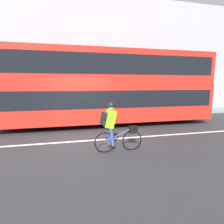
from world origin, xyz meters
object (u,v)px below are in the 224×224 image
(cyclist_on_bike, at_px, (113,125))
(trash_bin, at_px, (42,109))
(bus, at_px, (109,85))
(street_sign_post, at_px, (32,94))

(cyclist_on_bike, relative_size, trash_bin, 1.77)
(bus, height_order, street_sign_post, bus)
(bus, xyz_separation_m, street_sign_post, (-4.29, 2.63, -0.56))
(trash_bin, xyz_separation_m, street_sign_post, (-0.49, -0.01, 0.93))
(cyclist_on_bike, bearing_deg, trash_bin, 115.79)
(cyclist_on_bike, xyz_separation_m, trash_bin, (-3.12, 6.46, -0.27))
(bus, distance_m, cyclist_on_bike, 4.07)
(bus, relative_size, street_sign_post, 4.34)
(bus, relative_size, cyclist_on_bike, 6.75)
(bus, height_order, trash_bin, bus)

